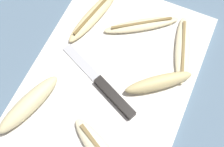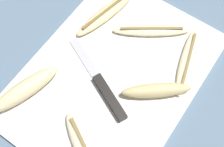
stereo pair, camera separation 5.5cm
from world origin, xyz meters
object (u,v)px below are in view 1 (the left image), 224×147
(banana_ripe_center, at_px, (94,15))
(banana_soft_right, at_px, (29,104))
(banana_pale_long, at_px, (183,49))
(banana_spotted_left, at_px, (159,82))
(knife, at_px, (109,92))
(banana_cream_curved, at_px, (142,25))

(banana_ripe_center, distance_m, banana_soft_right, 0.27)
(banana_ripe_center, distance_m, banana_pale_long, 0.23)
(banana_spotted_left, bearing_deg, knife, 123.65)
(knife, distance_m, banana_spotted_left, 0.11)
(banana_cream_curved, xyz_separation_m, banana_spotted_left, (-0.13, -0.09, 0.01))
(banana_cream_curved, bearing_deg, banana_ripe_center, 100.79)
(banana_pale_long, height_order, banana_soft_right, banana_soft_right)
(banana_cream_curved, distance_m, banana_pale_long, 0.12)
(knife, bearing_deg, banana_cream_curved, 24.23)
(knife, relative_size, banana_cream_curved, 1.28)
(knife, distance_m, banana_soft_right, 0.18)
(banana_ripe_center, bearing_deg, banana_soft_right, 174.28)
(banana_ripe_center, xyz_separation_m, banana_soft_right, (-0.27, 0.03, 0.01))
(banana_ripe_center, xyz_separation_m, banana_pale_long, (-0.00, -0.23, -0.00))
(banana_pale_long, xyz_separation_m, banana_soft_right, (-0.27, 0.26, 0.01))
(knife, height_order, banana_spotted_left, banana_spotted_left)
(knife, bearing_deg, banana_ripe_center, 59.35)
(knife, height_order, banana_soft_right, banana_soft_right)
(banana_soft_right, bearing_deg, knife, -55.64)
(banana_pale_long, height_order, banana_spotted_left, banana_spotted_left)
(banana_pale_long, bearing_deg, banana_ripe_center, 89.80)
(banana_soft_right, relative_size, banana_spotted_left, 1.22)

